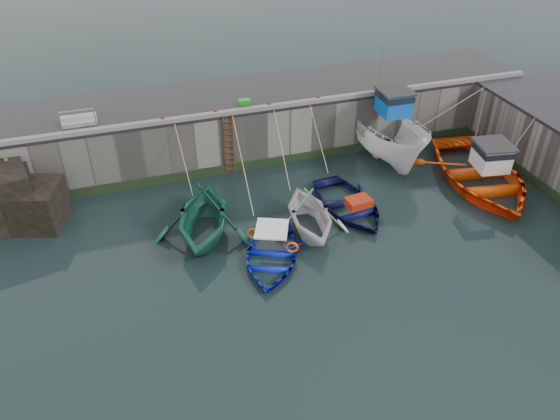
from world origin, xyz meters
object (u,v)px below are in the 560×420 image
object	(u,v)px
fish_crate	(244,102)
bollard_e	(376,91)
boat_near_blue	(271,260)
ladder	(229,146)
bollard_a	(163,119)
boat_near_blacktrim	(309,229)
boat_far_orange	(480,174)
bollard_d	(318,99)
bollard_c	(269,105)
boat_near_white	(204,235)
boat_near_navy	(348,209)
bollard_b	(215,112)
boat_far_white	(385,133)

from	to	relation	value
fish_crate	bollard_e	distance (m)	6.90
boat_near_blue	bollard_e	xyz separation A→B (m)	(8.09, 7.53, 3.30)
ladder	bollard_a	bearing A→B (deg)	173.62
boat_near_blacktrim	boat_far_orange	bearing A→B (deg)	10.91
bollard_d	boat_near_blacktrim	bearing A→B (deg)	-113.95
boat_far_orange	bollard_c	bearing A→B (deg)	160.93
boat_near_white	boat_far_orange	xyz separation A→B (m)	(13.83, -0.03, 0.51)
bollard_d	bollard_e	xyz separation A→B (m)	(3.20, 0.00, 0.00)
bollard_d	boat_near_white	bearing A→B (deg)	-144.73
bollard_a	bollard_d	xyz separation A→B (m)	(7.80, 0.00, 0.00)
bollard_c	bollard_e	world-z (taller)	same
ladder	fish_crate	bearing A→B (deg)	43.68
boat_near_navy	bollard_d	size ratio (longest dim) A/B	17.30
boat_far_orange	bollard_c	world-z (taller)	boat_far_orange
boat_near_navy	bollard_e	world-z (taller)	bollard_e
boat_near_blue	bollard_c	xyz separation A→B (m)	(2.29, 7.53, 3.30)
boat_near_blacktrim	bollard_c	bearing A→B (deg)	94.03
boat_far_orange	bollard_b	world-z (taller)	boat_far_orange
boat_near_blue	bollard_a	distance (m)	8.72
boat_near_navy	bollard_a	xyz separation A→B (m)	(-7.40, 5.15, 3.30)
fish_crate	bollard_a	xyz separation A→B (m)	(-4.14, -0.76, 0.00)
boat_near_navy	boat_far_orange	xyz separation A→B (m)	(7.09, 0.08, 0.51)
ladder	bollard_e	xyz separation A→B (m)	(8.00, 0.34, 1.71)
boat_far_white	bollard_a	distance (m)	11.56
boat_near_blue	bollard_b	distance (m)	8.23
ladder	bollard_c	distance (m)	2.81
boat_near_navy	bollard_c	world-z (taller)	bollard_c
boat_near_navy	boat_far_white	xyz separation A→B (m)	(3.94, 4.32, 1.23)
boat_far_white	ladder	bearing A→B (deg)	177.90
boat_near_blacktrim	boat_far_white	xyz separation A→B (m)	(6.23, 5.23, 1.23)
boat_near_navy	bollard_c	distance (m)	6.50
boat_near_white	ladder	bearing A→B (deg)	81.25
boat_far_white	bollard_d	bearing A→B (deg)	168.04
fish_crate	bollard_c	bearing A→B (deg)	-28.99
bollard_b	bollard_d	bearing A→B (deg)	0.00
boat_near_white	boat_near_navy	size ratio (longest dim) A/B	1.05
fish_crate	boat_near_navy	bearing A→B (deg)	-54.59
boat_far_orange	bollard_a	xyz separation A→B (m)	(-14.50, 5.08, 2.79)
bollard_b	bollard_c	bearing A→B (deg)	0.00
boat_near_blue	fish_crate	world-z (taller)	fish_crate
boat_near_blacktrim	boat_far_white	size ratio (longest dim) A/B	0.56
boat_near_navy	bollard_e	size ratio (longest dim) A/B	17.30
boat_near_blue	bollard_d	bearing A→B (deg)	79.89
boat_near_navy	boat_far_white	distance (m)	5.97
boat_near_white	bollard_e	bearing A→B (deg)	43.65
boat_near_white	boat_near_blacktrim	size ratio (longest dim) A/B	1.18
boat_far_orange	bollard_e	distance (m)	6.77
boat_near_navy	boat_far_white	size ratio (longest dim) A/B	0.63
boat_near_blue	boat_near_navy	size ratio (longest dim) A/B	0.92
boat_far_orange	bollard_c	distance (m)	10.95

